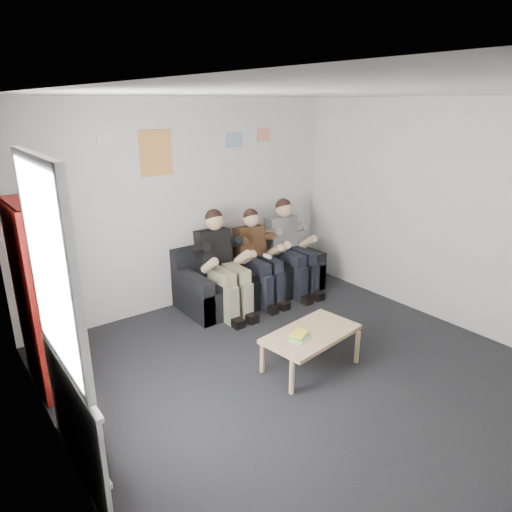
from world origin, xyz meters
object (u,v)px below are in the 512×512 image
Objects in this scene: sofa at (250,277)px; coffee_table at (311,336)px; bookshelf at (39,298)px; person_left at (223,264)px; person_middle at (259,258)px; person_right at (291,248)px.

sofa is 2.04× the size of coffee_table.
bookshelf is 2.65m from coffee_table.
sofa is 1.53× the size of person_left.
person_left is at bearing -161.12° from sofa.
person_left is at bearing -174.10° from person_middle.
person_middle is at bearing 5.25° from person_left.
bookshelf is 2.85m from person_middle.
person_right is at bearing 4.91° from person_left.
person_left reaches higher than coffee_table.
sofa is 0.72m from person_left.
person_middle is (2.82, 0.34, -0.28)m from bookshelf.
person_middle is at bearing -174.36° from person_right.
coffee_table is 2.05m from person_right.
person_right is at bearing 5.21° from person_middle.
sofa is 2.93m from bookshelf.
coffee_table is 0.75× the size of person_left.
person_right is (0.58, -0.20, 0.37)m from sofa.
person_left reaches higher than person_right.
person_middle is at bearing -90.00° from sofa.
bookshelf reaches higher than sofa.
person_right reaches higher than sofa.
person_middle is at bearing 70.67° from coffee_table.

